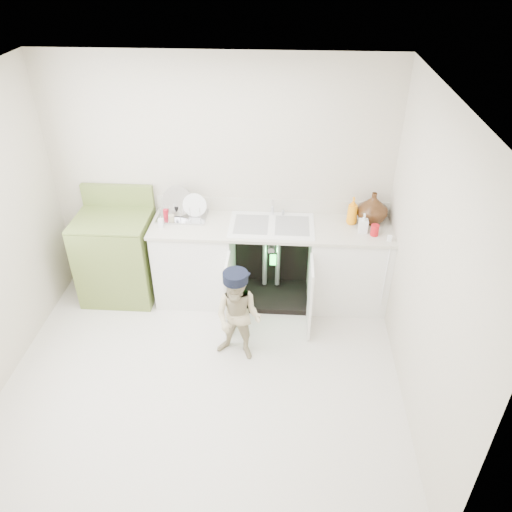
% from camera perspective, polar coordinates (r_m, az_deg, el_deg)
% --- Properties ---
extents(ground, '(3.50, 3.50, 0.00)m').
position_cam_1_polar(ground, '(4.67, -5.94, -13.43)').
color(ground, beige).
rests_on(ground, ground).
extents(room_shell, '(6.00, 5.50, 1.26)m').
position_cam_1_polar(room_shell, '(3.86, -6.99, -0.58)').
color(room_shell, beige).
rests_on(room_shell, ground).
extents(counter_run, '(2.44, 1.02, 1.22)m').
position_cam_1_polar(counter_run, '(5.24, 2.05, -0.49)').
color(counter_run, white).
rests_on(counter_run, ground).
extents(avocado_stove, '(0.76, 0.65, 1.18)m').
position_cam_1_polar(avocado_stove, '(5.50, -15.51, 0.07)').
color(avocado_stove, olive).
rests_on(avocado_stove, ground).
extents(repair_worker, '(0.59, 0.81, 0.93)m').
position_cam_1_polar(repair_worker, '(4.52, -2.04, -6.89)').
color(repair_worker, '#CAB991').
rests_on(repair_worker, ground).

